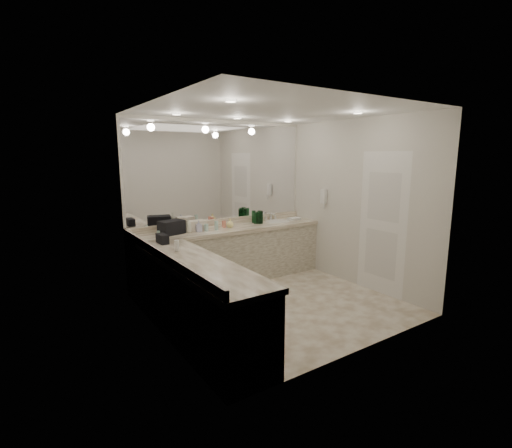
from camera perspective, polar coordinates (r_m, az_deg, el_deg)
floor at (r=5.28m, az=2.83°, el=-12.22°), size 3.20×3.20×0.00m
ceiling at (r=4.91m, az=3.11°, el=17.04°), size 3.20×3.20×0.00m
wall_back at (r=6.19m, az=-5.38°, el=3.58°), size 3.20×0.02×2.60m
wall_left at (r=4.19m, az=-14.88°, el=-0.02°), size 0.02×3.00×2.60m
wall_right at (r=6.02m, az=15.29°, el=3.06°), size 0.02×3.00×2.60m
vanity_back_base at (r=6.10m, az=-3.89°, el=-4.93°), size 3.20×0.60×0.84m
vanity_back_top at (r=5.99m, az=-3.90°, el=-0.80°), size 3.20×0.64×0.06m
vanity_left_base at (r=4.27m, az=-9.07°, el=-11.92°), size 0.60×2.40×0.84m
vanity_left_top at (r=4.13m, az=-9.13°, el=-6.10°), size 0.64×2.42×0.06m
backsplash_back at (r=6.22m, az=-5.24°, el=0.36°), size 3.20×0.04×0.10m
backsplash_left at (r=4.27m, az=-14.40°, el=-4.62°), size 0.04×3.00×0.10m
mirror_back at (r=6.14m, az=-5.40°, el=7.97°), size 3.12×0.01×1.55m
mirror_left at (r=4.14m, az=-15.03°, el=6.48°), size 0.01×2.92×1.55m
sink at (r=6.51m, az=3.32°, el=0.34°), size 0.44×0.44×0.03m
faucet at (r=6.66m, az=2.24°, el=1.24°), size 0.24×0.16×0.14m
wall_phone at (r=6.46m, az=10.36°, el=4.19°), size 0.06×0.10×0.24m
door at (r=5.73m, az=18.84°, el=-0.01°), size 0.02×0.82×2.10m
black_toiletry_bag at (r=5.58m, az=-12.87°, el=-0.50°), size 0.40×0.31×0.20m
black_bag_spill at (r=5.03m, az=-14.20°, el=-2.20°), size 0.11×0.23×0.12m
cream_cosmetic_case at (r=5.79m, az=-9.19°, el=-0.19°), size 0.28×0.18×0.16m
hand_towel at (r=6.71m, az=5.89°, el=0.81°), size 0.24×0.17×0.04m
lotion_left at (r=4.57m, az=-12.10°, el=-3.31°), size 0.06×0.06×0.13m
soap_bottle_a at (r=5.63m, az=-10.36°, el=-0.21°), size 0.11×0.11×0.22m
soap_bottle_b at (r=5.67m, az=-8.80°, el=-0.33°), size 0.08×0.09×0.17m
soap_bottle_c at (r=5.95m, az=-4.03°, el=0.15°), size 0.14×0.14×0.15m
green_bottle_0 at (r=6.38m, az=0.56°, el=1.15°), size 0.07×0.07×0.21m
green_bottle_1 at (r=6.27m, az=-0.03°, el=0.89°), size 0.07×0.07×0.19m
green_bottle_2 at (r=6.38m, az=-0.35°, el=1.15°), size 0.07×0.07×0.21m
green_bottle_3 at (r=6.27m, az=0.36°, el=0.97°), size 0.07×0.07×0.21m
green_bottle_4 at (r=6.30m, az=0.74°, el=1.05°), size 0.07×0.07×0.22m
amenity_bottle_0 at (r=6.02m, az=-5.01°, el=0.03°), size 0.06×0.06×0.10m
amenity_bottle_1 at (r=5.71m, az=-7.65°, el=-0.55°), size 0.06×0.06×0.11m
amenity_bottle_2 at (r=5.54m, az=-12.51°, el=-1.12°), size 0.05×0.05×0.09m
amenity_bottle_3 at (r=5.53m, az=-14.75°, el=-1.36°), size 0.05×0.05×0.07m
amenity_bottle_4 at (r=5.96m, az=-4.92°, el=-0.03°), size 0.06×0.06×0.11m
amenity_bottle_5 at (r=5.77m, az=-6.11°, el=-0.23°), size 0.06×0.06×0.14m
amenity_bottle_6 at (r=5.60m, az=-12.42°, el=-1.17°), size 0.04×0.04×0.06m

